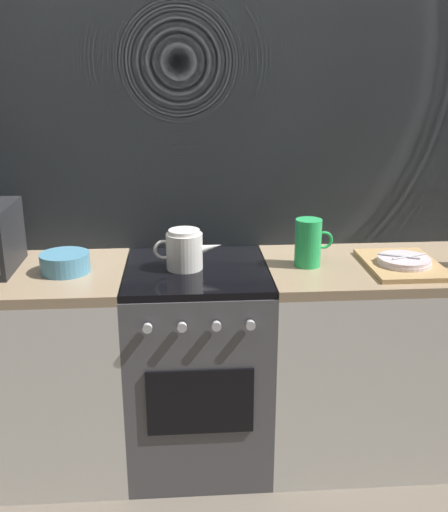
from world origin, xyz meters
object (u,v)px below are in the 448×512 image
at_px(pitcher, 309,243).
at_px(stove_unit, 198,365).
at_px(kettle, 185,250).
at_px(mixing_bowl, 65,263).
at_px(dish_pile, 403,263).

bearing_deg(pitcher, stove_unit, 179.88).
bearing_deg(pitcher, kettle, 179.63).
bearing_deg(pitcher, mixing_bowl, -179.54).
relative_size(stove_unit, pitcher, 4.50).
xyz_separation_m(pitcher, dish_pile, (0.39, -0.05, -0.08)).
bearing_deg(mixing_bowl, kettle, 1.35).
xyz_separation_m(kettle, mixing_bowl, (-0.49, -0.01, -0.04)).
xyz_separation_m(stove_unit, pitcher, (0.47, -0.00, 0.55)).
xyz_separation_m(mixing_bowl, dish_pile, (1.39, -0.04, -0.02)).
bearing_deg(mixing_bowl, dish_pile, -1.79).
height_order(stove_unit, mixing_bowl, mixing_bowl).
bearing_deg(kettle, mixing_bowl, -178.65).
relative_size(stove_unit, mixing_bowl, 4.50).
xyz_separation_m(stove_unit, dish_pile, (0.86, -0.05, 0.47)).
bearing_deg(dish_pile, mixing_bowl, 178.21).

